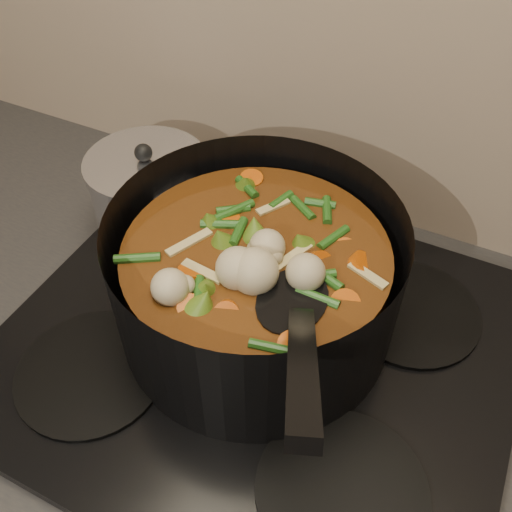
% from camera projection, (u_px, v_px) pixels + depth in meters
% --- Properties ---
extents(counter, '(2.64, 0.64, 0.91)m').
position_uv_depth(counter, '(257.00, 492.00, 1.06)').
color(counter, brown).
rests_on(counter, ground).
extents(stovetop, '(0.62, 0.54, 0.03)m').
position_uv_depth(stovetop, '(258.00, 346.00, 0.72)').
color(stovetop, black).
rests_on(stovetop, counter).
extents(stockpot, '(0.40, 0.45, 0.25)m').
position_uv_depth(stockpot, '(256.00, 280.00, 0.68)').
color(stockpot, black).
rests_on(stockpot, stovetop).
extents(saucepan, '(0.17, 0.17, 0.14)m').
position_uv_depth(saucepan, '(150.00, 192.00, 0.83)').
color(saucepan, silver).
rests_on(saucepan, stovetop).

